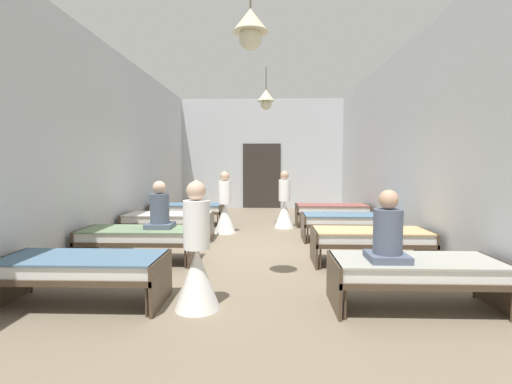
{
  "coord_description": "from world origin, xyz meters",
  "views": [
    {
      "loc": [
        0.25,
        -7.11,
        1.67
      ],
      "look_at": [
        0.0,
        0.4,
        1.09
      ],
      "focal_mm": 26.27,
      "sensor_mm": 36.0,
      "label": 1
    }
  ],
  "objects_px": {
    "bed_right_row_1": "(370,238)",
    "nurse_mid_aisle": "(197,263)",
    "bed_left_row_3": "(187,209)",
    "bed_left_row_0": "(83,268)",
    "nurse_far_aisle": "(284,207)",
    "bed_left_row_1": "(139,236)",
    "bed_right_row_3": "(332,210)",
    "nurse_near_aisle": "(225,211)",
    "bed_right_row_0": "(415,271)",
    "bed_left_row_2": "(169,219)",
    "patient_seated_primary": "(160,211)",
    "bed_right_row_2": "(346,220)",
    "patient_seated_secondary": "(388,235)"
  },
  "relations": [
    {
      "from": "bed_left_row_2",
      "to": "bed_right_row_2",
      "type": "xyz_separation_m",
      "value": [
        3.88,
        0.0,
        0.0
      ]
    },
    {
      "from": "bed_left_row_1",
      "to": "nurse_near_aisle",
      "type": "bearing_deg",
      "value": 66.9
    },
    {
      "from": "bed_right_row_1",
      "to": "bed_right_row_2",
      "type": "bearing_deg",
      "value": 90.0
    },
    {
      "from": "bed_left_row_1",
      "to": "bed_right_row_3",
      "type": "relative_size",
      "value": 1.0
    },
    {
      "from": "bed_left_row_1",
      "to": "nurse_near_aisle",
      "type": "relative_size",
      "value": 1.28
    },
    {
      "from": "bed_left_row_0",
      "to": "nurse_mid_aisle",
      "type": "height_order",
      "value": "nurse_mid_aisle"
    },
    {
      "from": "bed_left_row_1",
      "to": "bed_left_row_3",
      "type": "xyz_separation_m",
      "value": [
        0.0,
        3.8,
        0.0
      ]
    },
    {
      "from": "nurse_mid_aisle",
      "to": "patient_seated_primary",
      "type": "relative_size",
      "value": 1.86
    },
    {
      "from": "bed_left_row_3",
      "to": "bed_left_row_0",
      "type": "bearing_deg",
      "value": -90.0
    },
    {
      "from": "bed_left_row_1",
      "to": "patient_seated_secondary",
      "type": "relative_size",
      "value": 2.37
    },
    {
      "from": "bed_left_row_2",
      "to": "bed_right_row_2",
      "type": "relative_size",
      "value": 1.0
    },
    {
      "from": "bed_left_row_2",
      "to": "bed_right_row_2",
      "type": "distance_m",
      "value": 3.88
    },
    {
      "from": "bed_right_row_1",
      "to": "nurse_mid_aisle",
      "type": "bearing_deg",
      "value": -141.32
    },
    {
      "from": "bed_right_row_1",
      "to": "bed_left_row_2",
      "type": "height_order",
      "value": "same"
    },
    {
      "from": "patient_seated_secondary",
      "to": "bed_right_row_1",
      "type": "bearing_deg",
      "value": 79.95
    },
    {
      "from": "bed_left_row_2",
      "to": "patient_seated_secondary",
      "type": "bearing_deg",
      "value": -47.68
    },
    {
      "from": "nurse_near_aisle",
      "to": "bed_left_row_2",
      "type": "bearing_deg",
      "value": 61.23
    },
    {
      "from": "bed_right_row_1",
      "to": "patient_seated_primary",
      "type": "xyz_separation_m",
      "value": [
        -3.53,
        0.06,
        0.43
      ]
    },
    {
      "from": "bed_left_row_0",
      "to": "bed_right_row_0",
      "type": "xyz_separation_m",
      "value": [
        3.88,
        0.0,
        0.0
      ]
    },
    {
      "from": "bed_left_row_2",
      "to": "nurse_far_aisle",
      "type": "relative_size",
      "value": 1.28
    },
    {
      "from": "bed_left_row_2",
      "to": "patient_seated_secondary",
      "type": "height_order",
      "value": "patient_seated_secondary"
    },
    {
      "from": "bed_left_row_0",
      "to": "bed_left_row_2",
      "type": "relative_size",
      "value": 1.0
    },
    {
      "from": "bed_right_row_1",
      "to": "nurse_mid_aisle",
      "type": "relative_size",
      "value": 1.28
    },
    {
      "from": "bed_right_row_2",
      "to": "patient_seated_secondary",
      "type": "height_order",
      "value": "patient_seated_secondary"
    },
    {
      "from": "nurse_mid_aisle",
      "to": "patient_seated_primary",
      "type": "height_order",
      "value": "nurse_mid_aisle"
    },
    {
      "from": "bed_right_row_0",
      "to": "bed_right_row_1",
      "type": "relative_size",
      "value": 1.0
    },
    {
      "from": "bed_left_row_1",
      "to": "bed_right_row_3",
      "type": "distance_m",
      "value": 5.43
    },
    {
      "from": "bed_left_row_0",
      "to": "bed_right_row_2",
      "type": "bearing_deg",
      "value": 44.42
    },
    {
      "from": "nurse_far_aisle",
      "to": "nurse_mid_aisle",
      "type": "bearing_deg",
      "value": 43.92
    },
    {
      "from": "bed_right_row_3",
      "to": "nurse_far_aisle",
      "type": "relative_size",
      "value": 1.28
    },
    {
      "from": "bed_left_row_2",
      "to": "nurse_mid_aisle",
      "type": "bearing_deg",
      "value": -70.59
    },
    {
      "from": "bed_left_row_1",
      "to": "bed_left_row_3",
      "type": "height_order",
      "value": "same"
    },
    {
      "from": "nurse_mid_aisle",
      "to": "nurse_far_aisle",
      "type": "height_order",
      "value": "same"
    },
    {
      "from": "bed_left_row_3",
      "to": "nurse_near_aisle",
      "type": "height_order",
      "value": "nurse_near_aisle"
    },
    {
      "from": "bed_left_row_0",
      "to": "patient_seated_primary",
      "type": "bearing_deg",
      "value": 79.88
    },
    {
      "from": "bed_right_row_0",
      "to": "bed_right_row_2",
      "type": "bearing_deg",
      "value": 90.0
    },
    {
      "from": "bed_left_row_1",
      "to": "bed_left_row_0",
      "type": "bearing_deg",
      "value": -90.0
    },
    {
      "from": "nurse_mid_aisle",
      "to": "nurse_far_aisle",
      "type": "xyz_separation_m",
      "value": [
        1.23,
        5.48,
        0.0
      ]
    },
    {
      "from": "bed_right_row_2",
      "to": "bed_right_row_3",
      "type": "relative_size",
      "value": 1.0
    },
    {
      "from": "nurse_mid_aisle",
      "to": "patient_seated_secondary",
      "type": "height_order",
      "value": "nurse_mid_aisle"
    },
    {
      "from": "bed_left_row_3",
      "to": "bed_right_row_0",
      "type": "bearing_deg",
      "value": -55.78
    },
    {
      "from": "bed_right_row_2",
      "to": "patient_seated_primary",
      "type": "height_order",
      "value": "patient_seated_primary"
    },
    {
      "from": "nurse_mid_aisle",
      "to": "nurse_far_aisle",
      "type": "bearing_deg",
      "value": 41.14
    },
    {
      "from": "nurse_near_aisle",
      "to": "bed_right_row_1",
      "type": "bearing_deg",
      "value": 161.86
    },
    {
      "from": "nurse_near_aisle",
      "to": "bed_right_row_0",
      "type": "bearing_deg",
      "value": 147.22
    },
    {
      "from": "bed_right_row_0",
      "to": "nurse_mid_aisle",
      "type": "bearing_deg",
      "value": -177.64
    },
    {
      "from": "bed_left_row_1",
      "to": "bed_right_row_3",
      "type": "height_order",
      "value": "same"
    },
    {
      "from": "bed_left_row_3",
      "to": "patient_seated_secondary",
      "type": "distance_m",
      "value": 6.78
    },
    {
      "from": "bed_left_row_2",
      "to": "nurse_far_aisle",
      "type": "distance_m",
      "value": 3.05
    },
    {
      "from": "patient_seated_secondary",
      "to": "bed_right_row_3",
      "type": "bearing_deg",
      "value": 86.53
    }
  ]
}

